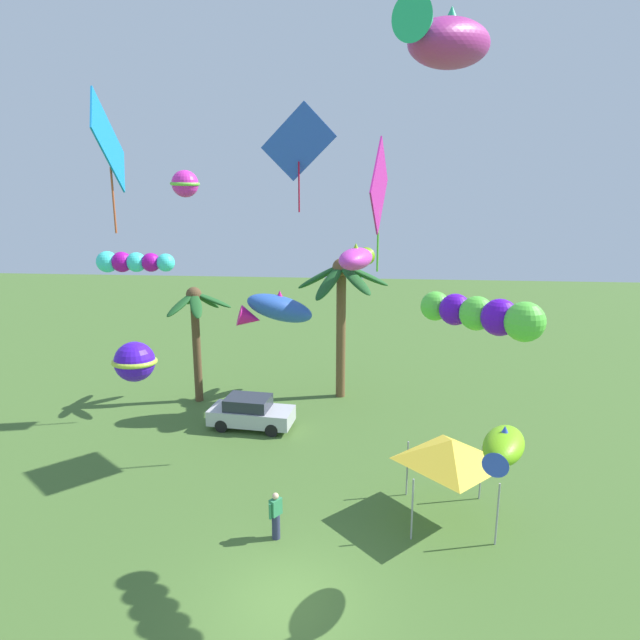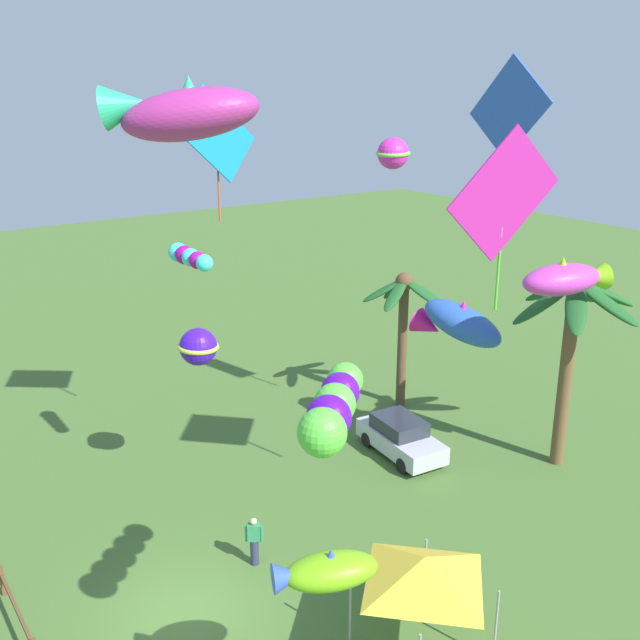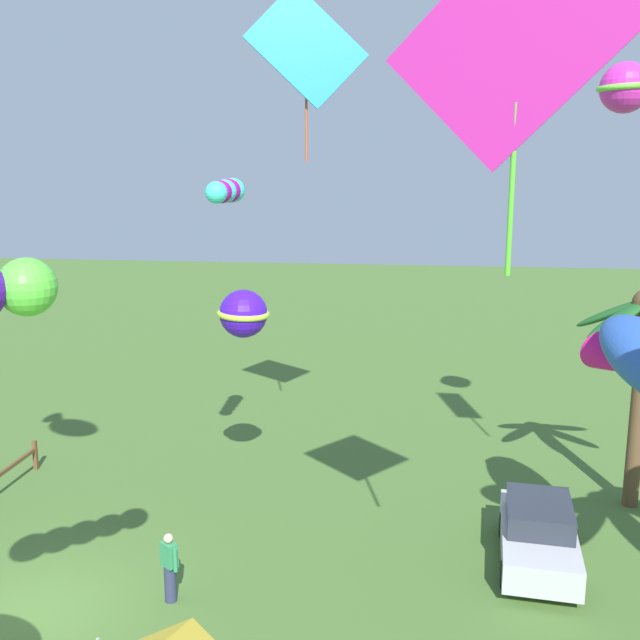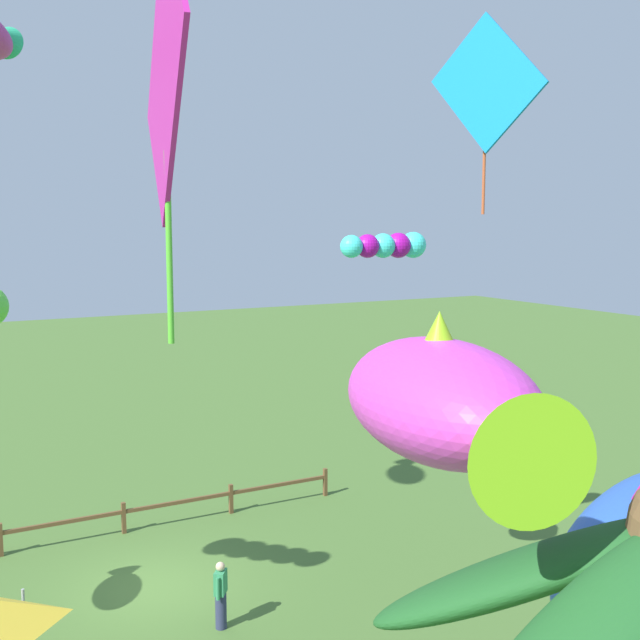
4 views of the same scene
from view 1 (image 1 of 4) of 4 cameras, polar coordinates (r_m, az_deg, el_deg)
The scene contains 17 objects.
ground_plane at distance 16.03m, azimuth -3.40°, elevation -28.25°, with size 120.00×120.00×0.00m, color #476B2D.
palm_tree_0 at distance 27.83m, azimuth 2.39°, elevation 3.11°, with size 4.99×4.64×7.58m.
palm_tree_1 at distance 28.10m, azimuth -13.34°, elevation 0.43°, with size 3.63×3.58×6.17m.
parked_car_0 at distance 25.44m, azimuth -7.50°, elevation -9.86°, with size 4.04×2.05×1.51m.
spectator_0 at distance 17.80m, azimuth -4.80°, elevation -20.29°, with size 0.41×0.46×1.59m.
festival_tent at distance 18.39m, azimuth 13.99°, elevation -13.55°, with size 2.86×2.86×2.85m.
kite_tube_0 at distance 13.99m, azimuth 17.14°, elevation 0.59°, with size 2.75×2.83×0.96m.
kite_diamond_1 at distance 18.89m, azimuth -21.88°, elevation 17.31°, with size 0.65×3.20×4.48m.
kite_diamond_2 at distance 21.09m, azimuth 6.41°, elevation 14.03°, with size 0.72×3.67×5.19m.
kite_fish_3 at distance 11.57m, azimuth 13.53°, elevation 27.38°, with size 2.46×2.97×1.29m.
kite_fish_4 at distance 25.70m, azimuth 4.02°, elevation 6.68°, with size 2.18×3.39×1.33m.
kite_fish_5 at distance 14.58m, azimuth 19.16°, elevation -12.80°, with size 1.68×2.37×0.91m.
kite_ball_6 at distance 26.36m, azimuth -14.38°, elevation 14.08°, with size 1.92×1.92×1.26m.
kite_tube_7 at distance 16.67m, azimuth -19.60°, elevation 5.91°, with size 2.36×0.64×0.63m.
kite_ball_8 at distance 17.70m, azimuth -19.40°, elevation -4.27°, with size 1.79×1.80×1.27m.
kite_fish_9 at distance 25.53m, azimuth -4.82°, elevation 1.17°, with size 4.05×2.53×2.09m.
kite_diamond_10 at distance 25.66m, azimuth -2.33°, elevation 18.52°, with size 3.56×0.71×4.92m.
Camera 1 is at (2.05, -11.91, 10.54)m, focal length 29.61 mm.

